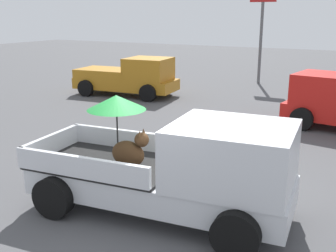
{
  "coord_description": "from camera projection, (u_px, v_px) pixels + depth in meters",
  "views": [
    {
      "loc": [
        3.64,
        -6.38,
        3.76
      ],
      "look_at": [
        -0.95,
        2.12,
        1.1
      ],
      "focal_mm": 43.98,
      "sensor_mm": 36.0,
      "label": 1
    }
  ],
  "objects": [
    {
      "name": "ground_plane",
      "position": [
        159.0,
        211.0,
        8.07
      ],
      "size": [
        80.0,
        80.0,
        0.0
      ],
      "primitive_type": "plane",
      "color": "#4C4C4F"
    },
    {
      "name": "pickup_truck_main",
      "position": [
        182.0,
        169.0,
        7.64
      ],
      "size": [
        5.21,
        2.64,
        2.26
      ],
      "rotation": [
        0.0,
        0.0,
        0.1
      ],
      "color": "black",
      "rests_on": "ground"
    },
    {
      "name": "pickup_truck_red",
      "position": [
        130.0,
        77.0,
        19.21
      ],
      "size": [
        4.95,
        2.54,
        1.8
      ],
      "rotation": [
        0.0,
        0.0,
        0.1
      ],
      "color": "black",
      "rests_on": "ground"
    },
    {
      "name": "motel_sign",
      "position": [
        262.0,
        15.0,
        21.87
      ],
      "size": [
        1.4,
        0.16,
        5.22
      ],
      "color": "#59595B",
      "rests_on": "ground"
    }
  ]
}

